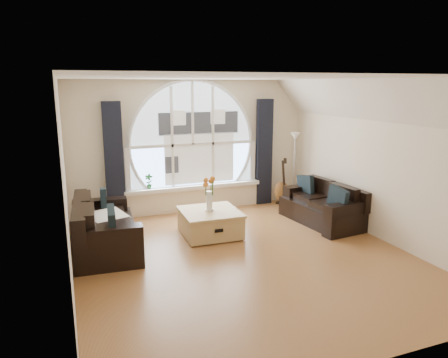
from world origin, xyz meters
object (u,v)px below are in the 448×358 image
sofa_right (322,202)px  coffee_chest (210,222)px  sofa_left (105,226)px  potted_plant (149,181)px  guitar (282,181)px  floor_lamp (294,169)px  vase_flowers (209,189)px

sofa_right → coffee_chest: 2.24m
sofa_left → potted_plant: potted_plant is taller
potted_plant → coffee_chest: bearing=-63.3°
sofa_left → guitar: 4.11m
floor_lamp → guitar: size_ratio=1.51×
sofa_left → floor_lamp: bearing=20.0°
sofa_right → floor_lamp: bearing=78.8°
sofa_left → potted_plant: bearing=60.6°
sofa_right → guitar: (-0.12, 1.39, 0.13)m
sofa_left → sofa_right: 4.02m
sofa_left → sofa_right: size_ratio=1.10×
guitar → sofa_left: bearing=-156.1°
sofa_right → guitar: bearing=88.5°
coffee_chest → vase_flowers: (-0.01, 0.02, 0.59)m
sofa_left → coffee_chest: bearing=4.8°
sofa_left → coffee_chest: (1.79, 0.03, -0.16)m
coffee_chest → guitar: (2.11, 1.27, 0.29)m
sofa_left → vase_flowers: vase_flowers is taller
vase_flowers → floor_lamp: 2.61m
coffee_chest → potted_plant: size_ratio=3.21×
sofa_right → potted_plant: (-3.00, 1.64, 0.30)m
floor_lamp → potted_plant: size_ratio=5.17×
floor_lamp → coffee_chest: bearing=-153.5°
coffee_chest → potted_plant: 1.77m
vase_flowers → floor_lamp: bearing=26.2°
sofa_left → floor_lamp: 4.32m
vase_flowers → guitar: 2.48m
sofa_right → floor_lamp: floor_lamp is taller
sofa_right → floor_lamp: size_ratio=1.05×
coffee_chest → floor_lamp: 2.67m
guitar → potted_plant: (-2.88, 0.26, 0.17)m
vase_flowers → potted_plant: vase_flowers is taller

